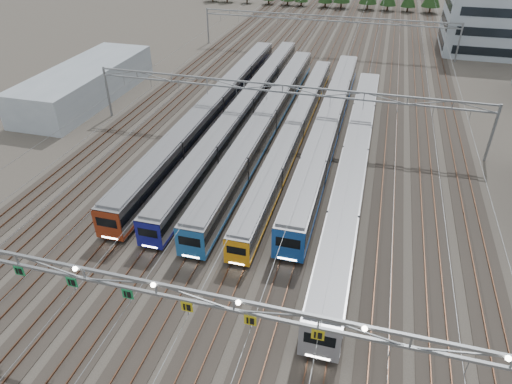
% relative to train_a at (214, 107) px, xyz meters
% --- Properties ---
extents(ground, '(400.00, 400.00, 0.00)m').
position_rel_train_a_xyz_m(ground, '(11.25, -42.52, -2.27)').
color(ground, '#47423A').
rests_on(ground, ground).
extents(track_bed, '(54.00, 260.00, 5.42)m').
position_rel_train_a_xyz_m(track_bed, '(11.25, 57.48, -0.78)').
color(track_bed, '#2D2823').
rests_on(track_bed, ground).
extents(train_a, '(3.09, 63.17, 4.03)m').
position_rel_train_a_xyz_m(train_a, '(0.00, 0.00, 0.00)').
color(train_a, black).
rests_on(train_a, ground).
extents(train_b, '(2.78, 66.41, 3.61)m').
position_rel_train_a_xyz_m(train_b, '(4.50, 1.51, -0.21)').
color(train_b, black).
rests_on(train_b, ground).
extents(train_c, '(3.00, 59.31, 3.91)m').
position_rel_train_a_xyz_m(train_c, '(9.00, -2.41, -0.06)').
color(train_c, black).
rests_on(train_c, ground).
extents(train_d, '(2.57, 55.93, 3.34)m').
position_rel_train_a_xyz_m(train_d, '(13.50, -3.79, -0.35)').
color(train_d, black).
rests_on(train_d, ground).
extents(train_e, '(3.19, 56.16, 4.16)m').
position_rel_train_a_xyz_m(train_e, '(18.00, -1.92, 0.07)').
color(train_e, black).
rests_on(train_e, ground).
extents(train_f, '(3.18, 56.98, 4.15)m').
position_rel_train_a_xyz_m(train_f, '(22.50, -11.69, 0.06)').
color(train_f, black).
rests_on(train_f, ground).
extents(gantry_near, '(56.36, 0.61, 8.08)m').
position_rel_train_a_xyz_m(gantry_near, '(11.20, -42.63, 4.82)').
color(gantry_near, gray).
rests_on(gantry_near, ground).
extents(gantry_mid, '(56.36, 0.36, 8.00)m').
position_rel_train_a_xyz_m(gantry_mid, '(11.25, -2.52, 4.12)').
color(gantry_mid, gray).
rests_on(gantry_mid, ground).
extents(gantry_far, '(56.36, 0.36, 8.00)m').
position_rel_train_a_xyz_m(gantry_far, '(11.25, 42.48, 4.12)').
color(gantry_far, gray).
rests_on(gantry_far, ground).
extents(depot_bldg_north, '(22.00, 18.00, 15.61)m').
position_rel_train_a_xyz_m(depot_bldg_north, '(47.72, 53.13, 5.54)').
color(depot_bldg_north, '#98A8B5').
rests_on(depot_bldg_north, ground).
extents(west_shed, '(10.00, 30.00, 5.49)m').
position_rel_train_a_xyz_m(west_shed, '(-24.60, 3.25, 0.48)').
color(west_shed, '#98A8B5').
rests_on(west_shed, ground).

